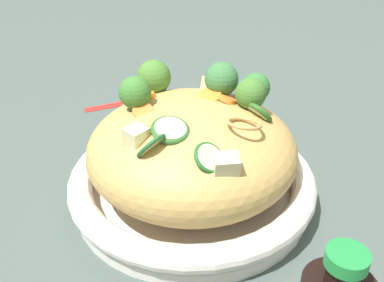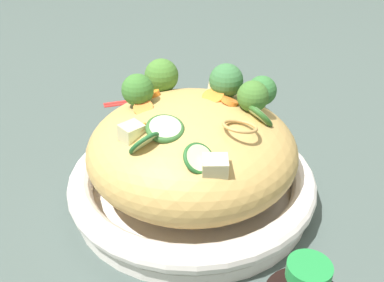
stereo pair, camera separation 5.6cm
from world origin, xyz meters
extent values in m
plane|color=#404E49|center=(0.00, 0.00, 0.00)|extent=(3.00, 3.00, 0.00)
cylinder|color=white|center=(0.00, 0.00, 0.01)|extent=(0.31, 0.31, 0.02)
torus|color=white|center=(0.00, 0.00, 0.03)|extent=(0.33, 0.33, 0.03)
ellipsoid|color=tan|center=(0.00, 0.00, 0.08)|extent=(0.27, 0.27, 0.12)
torus|color=tan|center=(0.00, 0.04, 0.12)|extent=(0.06, 0.06, 0.02)
torus|color=tan|center=(0.00, 0.07, 0.14)|extent=(0.05, 0.05, 0.01)
cone|color=#A4B876|center=(0.03, -0.07, 0.13)|extent=(0.02, 0.02, 0.01)
sphere|color=#3A712D|center=(0.03, -0.07, 0.15)|extent=(0.05, 0.05, 0.04)
cone|color=#9DBA73|center=(-0.07, 0.00, 0.13)|extent=(0.03, 0.02, 0.02)
sphere|color=#386E3C|center=(-0.07, 0.00, 0.16)|extent=(0.05, 0.05, 0.04)
cone|color=#9FBC7A|center=(-0.11, 0.03, 0.11)|extent=(0.03, 0.03, 0.02)
sphere|color=#346F35|center=(-0.11, 0.03, 0.14)|extent=(0.05, 0.05, 0.04)
cone|color=#97C27A|center=(-0.04, -0.09, 0.12)|extent=(0.02, 0.02, 0.02)
sphere|color=#43762D|center=(-0.04, -0.09, 0.14)|extent=(0.06, 0.06, 0.05)
cone|color=#98BD79|center=(-0.06, 0.05, 0.13)|extent=(0.03, 0.03, 0.02)
sphere|color=#3F6F2C|center=(-0.06, 0.05, 0.15)|extent=(0.05, 0.05, 0.04)
cylinder|color=orange|center=(-0.07, 0.00, 0.14)|extent=(0.03, 0.03, 0.02)
cylinder|color=orange|center=(0.07, -0.02, 0.13)|extent=(0.03, 0.03, 0.02)
cylinder|color=orange|center=(0.00, -0.07, 0.13)|extent=(0.03, 0.03, 0.01)
cylinder|color=orange|center=(0.04, -0.05, 0.14)|extent=(0.03, 0.03, 0.02)
cylinder|color=orange|center=(-0.04, 0.00, 0.14)|extent=(0.03, 0.03, 0.02)
cylinder|color=orange|center=(-0.05, 0.02, 0.14)|extent=(0.03, 0.03, 0.02)
cylinder|color=#C0D896|center=(0.09, 0.01, 0.13)|extent=(0.03, 0.03, 0.03)
torus|color=#215C2B|center=(0.09, 0.01, 0.13)|extent=(0.04, 0.03, 0.03)
cylinder|color=beige|center=(0.06, 0.01, 0.14)|extent=(0.05, 0.05, 0.02)
torus|color=#2F5C28|center=(0.06, 0.01, 0.14)|extent=(0.06, 0.06, 0.02)
cylinder|color=beige|center=(0.06, 0.07, 0.13)|extent=(0.03, 0.03, 0.02)
torus|color=#225A26|center=(0.06, 0.07, 0.13)|extent=(0.04, 0.03, 0.03)
cylinder|color=beige|center=(-0.05, 0.06, 0.13)|extent=(0.03, 0.04, 0.03)
torus|color=#2B5921|center=(-0.05, 0.06, 0.13)|extent=(0.04, 0.05, 0.04)
cube|color=beige|center=(-0.09, -0.03, 0.13)|extent=(0.04, 0.04, 0.03)
cube|color=beige|center=(0.08, -0.02, 0.13)|extent=(0.03, 0.02, 0.02)
cube|color=beige|center=(0.06, 0.09, 0.12)|extent=(0.04, 0.04, 0.02)
cylinder|color=black|center=(0.14, 0.24, 0.13)|extent=(0.03, 0.03, 0.02)
cylinder|color=#1E7F38|center=(0.14, 0.24, 0.14)|extent=(0.03, 0.03, 0.01)
cylinder|color=red|center=(-0.20, -0.27, 0.00)|extent=(0.21, 0.12, 0.01)
cylinder|color=red|center=(-0.19, -0.26, 0.00)|extent=(0.21, 0.12, 0.01)
camera|label=1|loc=(0.39, 0.29, 0.38)|focal=40.95mm
camera|label=2|loc=(0.35, 0.33, 0.38)|focal=40.95mm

